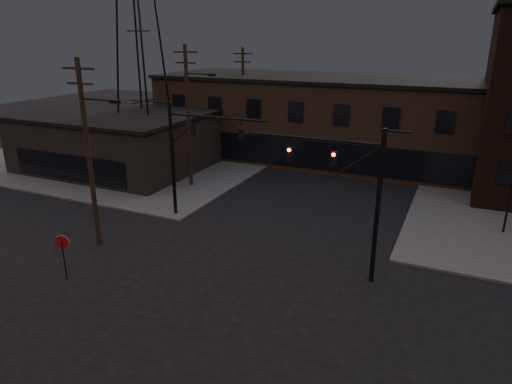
% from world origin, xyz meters
% --- Properties ---
extents(ground, '(140.00, 140.00, 0.00)m').
position_xyz_m(ground, '(0.00, 0.00, 0.00)').
color(ground, black).
rests_on(ground, ground).
extents(sidewalk_nw, '(30.00, 30.00, 0.15)m').
position_xyz_m(sidewalk_nw, '(-22.00, 22.00, 0.07)').
color(sidewalk_nw, '#474744').
rests_on(sidewalk_nw, ground).
extents(building_row, '(40.00, 12.00, 8.00)m').
position_xyz_m(building_row, '(0.00, 28.00, 4.00)').
color(building_row, brown).
rests_on(building_row, ground).
extents(building_left, '(16.00, 12.00, 5.00)m').
position_xyz_m(building_left, '(-20.00, 16.00, 2.50)').
color(building_left, black).
rests_on(building_left, ground).
extents(traffic_signal_near, '(7.12, 0.24, 8.00)m').
position_xyz_m(traffic_signal_near, '(5.36, 4.50, 4.93)').
color(traffic_signal_near, black).
rests_on(traffic_signal_near, ground).
extents(traffic_signal_far, '(7.12, 0.24, 8.00)m').
position_xyz_m(traffic_signal_far, '(-6.72, 8.00, 5.01)').
color(traffic_signal_far, black).
rests_on(traffic_signal_far, ground).
extents(stop_sign, '(0.72, 0.33, 2.48)m').
position_xyz_m(stop_sign, '(-8.00, -1.99, 1.84)').
color(stop_sign, black).
rests_on(stop_sign, ground).
extents(utility_pole_near, '(3.70, 0.28, 11.00)m').
position_xyz_m(utility_pole_near, '(-9.43, 2.00, 5.87)').
color(utility_pole_near, black).
rests_on(utility_pole_near, ground).
extents(utility_pole_mid, '(3.70, 0.28, 11.50)m').
position_xyz_m(utility_pole_mid, '(-10.44, 14.00, 6.13)').
color(utility_pole_mid, black).
rests_on(utility_pole_mid, ground).
extents(utility_pole_far, '(2.20, 0.28, 11.00)m').
position_xyz_m(utility_pole_far, '(-11.50, 26.00, 5.78)').
color(utility_pole_far, black).
rests_on(utility_pole_far, ground).
extents(transmission_tower, '(7.00, 7.00, 25.00)m').
position_xyz_m(transmission_tower, '(-18.00, 18.00, 12.50)').
color(transmission_tower, black).
rests_on(transmission_tower, ground).
extents(car_crossing, '(2.61, 4.28, 1.33)m').
position_xyz_m(car_crossing, '(-0.74, 25.15, 0.67)').
color(car_crossing, black).
rests_on(car_crossing, ground).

